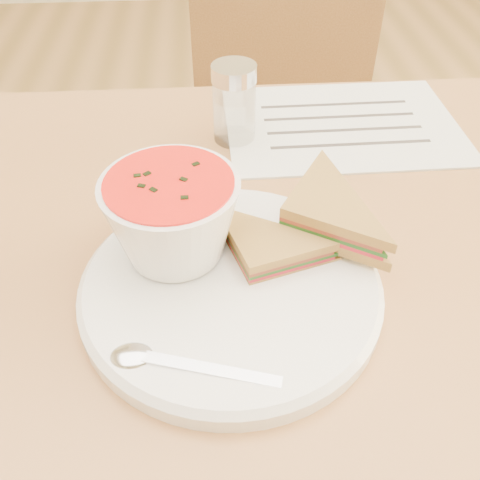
{
  "coord_description": "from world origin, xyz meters",
  "views": [
    {
      "loc": [
        -0.06,
        -0.41,
        1.13
      ],
      "look_at": [
        -0.03,
        -0.05,
        0.8
      ],
      "focal_mm": 40.0,
      "sensor_mm": 36.0,
      "label": 1
    }
  ],
  "objects_px": {
    "soup_bowl": "(173,221)",
    "condiment_shaker": "(234,104)",
    "plate": "(231,288)",
    "dining_table": "(258,422)",
    "chair_far": "(279,190)"
  },
  "relations": [
    {
      "from": "soup_bowl",
      "to": "condiment_shaker",
      "type": "bearing_deg",
      "value": 73.17
    },
    {
      "from": "plate",
      "to": "condiment_shaker",
      "type": "distance_m",
      "value": 0.28
    },
    {
      "from": "plate",
      "to": "soup_bowl",
      "type": "relative_size",
      "value": 2.23
    },
    {
      "from": "soup_bowl",
      "to": "plate",
      "type": "bearing_deg",
      "value": -38.08
    },
    {
      "from": "plate",
      "to": "condiment_shaker",
      "type": "bearing_deg",
      "value": 85.77
    },
    {
      "from": "dining_table",
      "to": "plate",
      "type": "relative_size",
      "value": 3.58
    },
    {
      "from": "chair_far",
      "to": "plate",
      "type": "relative_size",
      "value": 3.07
    },
    {
      "from": "dining_table",
      "to": "condiment_shaker",
      "type": "distance_m",
      "value": 0.47
    },
    {
      "from": "dining_table",
      "to": "chair_far",
      "type": "relative_size",
      "value": 1.17
    },
    {
      "from": "chair_far",
      "to": "condiment_shaker",
      "type": "relative_size",
      "value": 8.53
    },
    {
      "from": "dining_table",
      "to": "condiment_shaker",
      "type": "bearing_deg",
      "value": 96.11
    },
    {
      "from": "chair_far",
      "to": "condiment_shaker",
      "type": "distance_m",
      "value": 0.49
    },
    {
      "from": "dining_table",
      "to": "soup_bowl",
      "type": "distance_m",
      "value": 0.44
    },
    {
      "from": "dining_table",
      "to": "soup_bowl",
      "type": "bearing_deg",
      "value": -161.1
    },
    {
      "from": "condiment_shaker",
      "to": "plate",
      "type": "bearing_deg",
      "value": -94.23
    }
  ]
}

